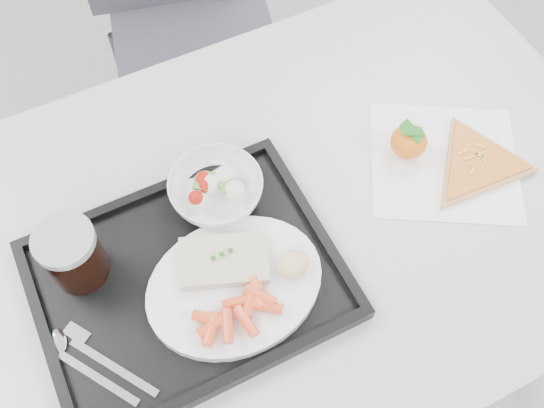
{
  "coord_description": "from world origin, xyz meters",
  "views": [
    {
      "loc": [
        -0.24,
        -0.13,
        1.62
      ],
      "look_at": [
        -0.02,
        0.31,
        0.77
      ],
      "focal_mm": 40.0,
      "sensor_mm": 36.0,
      "label": 1
    }
  ],
  "objects_px": {
    "dinner_plate": "(235,285)",
    "tray": "(188,281)",
    "salad_bowl": "(216,190)",
    "tangerine": "(409,142)",
    "pizza_slice": "(477,164)",
    "table": "(286,231)",
    "cola_glass": "(72,254)",
    "chair": "(182,6)"
  },
  "relations": [
    {
      "from": "dinner_plate",
      "to": "tray",
      "type": "bearing_deg",
      "value": 142.76
    },
    {
      "from": "dinner_plate",
      "to": "table",
      "type": "bearing_deg",
      "value": 33.71
    },
    {
      "from": "tray",
      "to": "dinner_plate",
      "type": "xyz_separation_m",
      "value": [
        0.06,
        -0.04,
        0.02
      ]
    },
    {
      "from": "tray",
      "to": "dinner_plate",
      "type": "height_order",
      "value": "dinner_plate"
    },
    {
      "from": "cola_glass",
      "to": "pizza_slice",
      "type": "relative_size",
      "value": 0.36
    },
    {
      "from": "tray",
      "to": "salad_bowl",
      "type": "distance_m",
      "value": 0.15
    },
    {
      "from": "table",
      "to": "tray",
      "type": "xyz_separation_m",
      "value": [
        -0.19,
        -0.04,
        0.08
      ]
    },
    {
      "from": "cola_glass",
      "to": "dinner_plate",
      "type": "bearing_deg",
      "value": -33.54
    },
    {
      "from": "table",
      "to": "salad_bowl",
      "type": "bearing_deg",
      "value": 144.1
    },
    {
      "from": "tangerine",
      "to": "cola_glass",
      "type": "bearing_deg",
      "value": 177.05
    },
    {
      "from": "table",
      "to": "cola_glass",
      "type": "xyz_separation_m",
      "value": [
        -0.33,
        0.04,
        0.14
      ]
    },
    {
      "from": "pizza_slice",
      "to": "cola_glass",
      "type": "bearing_deg",
      "value": 170.71
    },
    {
      "from": "chair",
      "to": "cola_glass",
      "type": "relative_size",
      "value": 8.61
    },
    {
      "from": "chair",
      "to": "tray",
      "type": "height_order",
      "value": "chair"
    },
    {
      "from": "table",
      "to": "dinner_plate",
      "type": "relative_size",
      "value": 4.44
    },
    {
      "from": "table",
      "to": "tray",
      "type": "relative_size",
      "value": 2.67
    },
    {
      "from": "table",
      "to": "dinner_plate",
      "type": "xyz_separation_m",
      "value": [
        -0.13,
        -0.09,
        0.09
      ]
    },
    {
      "from": "salad_bowl",
      "to": "cola_glass",
      "type": "bearing_deg",
      "value": -173.6
    },
    {
      "from": "tangerine",
      "to": "pizza_slice",
      "type": "height_order",
      "value": "tangerine"
    },
    {
      "from": "table",
      "to": "tray",
      "type": "height_order",
      "value": "tray"
    },
    {
      "from": "dinner_plate",
      "to": "tangerine",
      "type": "xyz_separation_m",
      "value": [
        0.37,
        0.1,
        0.01
      ]
    },
    {
      "from": "tray",
      "to": "pizza_slice",
      "type": "bearing_deg",
      "value": -2.46
    },
    {
      "from": "table",
      "to": "tangerine",
      "type": "relative_size",
      "value": 17.65
    },
    {
      "from": "salad_bowl",
      "to": "tangerine",
      "type": "distance_m",
      "value": 0.34
    },
    {
      "from": "salad_bowl",
      "to": "pizza_slice",
      "type": "xyz_separation_m",
      "value": [
        0.42,
        -0.13,
        -0.03
      ]
    },
    {
      "from": "table",
      "to": "salad_bowl",
      "type": "height_order",
      "value": "salad_bowl"
    },
    {
      "from": "table",
      "to": "salad_bowl",
      "type": "xyz_separation_m",
      "value": [
        -0.09,
        0.07,
        0.11
      ]
    },
    {
      "from": "chair",
      "to": "tray",
      "type": "relative_size",
      "value": 2.07
    },
    {
      "from": "table",
      "to": "dinner_plate",
      "type": "height_order",
      "value": "dinner_plate"
    },
    {
      "from": "salad_bowl",
      "to": "tangerine",
      "type": "bearing_deg",
      "value": -9.57
    },
    {
      "from": "cola_glass",
      "to": "pizza_slice",
      "type": "xyz_separation_m",
      "value": [
        0.66,
        -0.11,
        -0.06
      ]
    },
    {
      "from": "tray",
      "to": "table",
      "type": "bearing_deg",
      "value": 13.02
    },
    {
      "from": "tray",
      "to": "pizza_slice",
      "type": "relative_size",
      "value": 1.52
    },
    {
      "from": "table",
      "to": "chair",
      "type": "relative_size",
      "value": 1.29
    },
    {
      "from": "table",
      "to": "salad_bowl",
      "type": "relative_size",
      "value": 7.89
    },
    {
      "from": "chair",
      "to": "tangerine",
      "type": "xyz_separation_m",
      "value": [
        0.14,
        -0.75,
        0.25
      ]
    },
    {
      "from": "salad_bowl",
      "to": "cola_glass",
      "type": "xyz_separation_m",
      "value": [
        -0.24,
        -0.03,
        0.03
      ]
    },
    {
      "from": "tangerine",
      "to": "table",
      "type": "bearing_deg",
      "value": -177.13
    },
    {
      "from": "salad_bowl",
      "to": "table",
      "type": "bearing_deg",
      "value": -35.9
    },
    {
      "from": "cola_glass",
      "to": "tangerine",
      "type": "height_order",
      "value": "cola_glass"
    },
    {
      "from": "cola_glass",
      "to": "tangerine",
      "type": "xyz_separation_m",
      "value": [
        0.57,
        -0.03,
        -0.04
      ]
    },
    {
      "from": "salad_bowl",
      "to": "cola_glass",
      "type": "height_order",
      "value": "cola_glass"
    }
  ]
}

